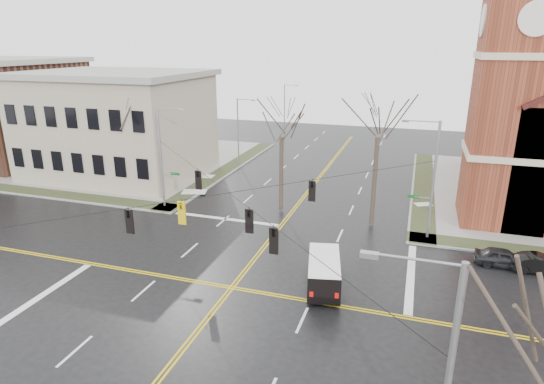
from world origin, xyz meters
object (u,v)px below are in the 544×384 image
(parked_car_b, at_px, (540,264))
(tree_nw_far, at_px, (135,120))
(parked_car_a, at_px, (504,258))
(tree_nw_near, at_px, (282,132))
(signal_pole_nw, at_px, (162,155))
(signal_pole_ne, at_px, (431,177))
(streetlight_north_b, at_px, (285,107))
(tree_ne, at_px, (378,131))
(cargo_van, at_px, (324,269))
(streetlight_north_a, at_px, (239,129))

(parked_car_b, height_order, tree_nw_far, tree_nw_far)
(parked_car_a, relative_size, tree_nw_near, 0.37)
(signal_pole_nw, relative_size, parked_car_b, 2.41)
(tree_nw_far, relative_size, tree_nw_near, 1.05)
(signal_pole_ne, xyz_separation_m, signal_pole_nw, (-22.64, 0.00, 0.00))
(signal_pole_nw, height_order, parked_car_a, signal_pole_nw)
(signal_pole_ne, xyz_separation_m, streetlight_north_b, (-21.97, 36.50, -0.48))
(parked_car_a, xyz_separation_m, tree_ne, (-9.26, 4.61, 7.28))
(signal_pole_ne, bearing_deg, tree_ne, 161.76)
(cargo_van, height_order, parked_car_b, cargo_van)
(streetlight_north_b, distance_m, parked_car_a, 48.19)
(cargo_van, xyz_separation_m, parked_car_a, (11.03, 6.24, -0.48))
(tree_nw_far, bearing_deg, tree_nw_near, -0.09)
(parked_car_a, bearing_deg, tree_nw_near, 74.76)
(parked_car_a, distance_m, tree_nw_near, 19.35)
(cargo_van, xyz_separation_m, tree_nw_near, (-6.32, 11.73, 6.10))
(streetlight_north_a, height_order, tree_nw_near, tree_nw_near)
(parked_car_a, bearing_deg, streetlight_north_b, 36.53)
(cargo_van, height_order, tree_nw_near, tree_nw_near)
(cargo_van, height_order, tree_ne, tree_ne)
(cargo_van, xyz_separation_m, tree_nw_far, (-20.71, 11.75, 6.43))
(parked_car_b, xyz_separation_m, tree_nw_near, (-19.52, 5.68, 6.59))
(cargo_van, relative_size, parked_car_a, 1.41)
(streetlight_north_a, xyz_separation_m, cargo_van, (15.99, -25.96, -3.36))
(streetlight_north_a, xyz_separation_m, tree_nw_far, (-4.72, -14.21, 3.07))
(tree_nw_near, bearing_deg, parked_car_a, -17.55)
(tree_nw_far, bearing_deg, tree_ne, -2.29)
(parked_car_b, relative_size, tree_ne, 0.34)
(tree_ne, bearing_deg, tree_nw_near, 173.82)
(parked_car_a, relative_size, parked_car_b, 0.99)
(streetlight_north_a, bearing_deg, parked_car_b, -34.29)
(streetlight_north_b, relative_size, tree_nw_far, 0.77)
(streetlight_north_b, relative_size, parked_car_b, 2.15)
(tree_ne, bearing_deg, streetlight_north_a, 139.60)
(signal_pole_nw, height_order, cargo_van, signal_pole_nw)
(cargo_van, bearing_deg, parked_car_b, 12.67)
(streetlight_north_b, height_order, parked_car_b, streetlight_north_b)
(parked_car_b, bearing_deg, tree_ne, 61.61)
(signal_pole_nw, bearing_deg, parked_car_b, -6.52)
(streetlight_north_a, xyz_separation_m, tree_ne, (17.76, -15.11, 3.44))
(tree_nw_near, bearing_deg, parked_car_b, -16.21)
(signal_pole_nw, bearing_deg, streetlight_north_a, 87.68)
(signal_pole_ne, height_order, cargo_van, signal_pole_ne)
(tree_nw_far, distance_m, tree_nw_near, 14.40)
(signal_pole_ne, relative_size, streetlight_north_a, 1.12)
(signal_pole_ne, bearing_deg, tree_nw_far, 175.10)
(cargo_van, height_order, tree_nw_far, tree_nw_far)
(cargo_van, relative_size, tree_ne, 0.48)
(streetlight_north_b, bearing_deg, streetlight_north_a, -90.00)
(streetlight_north_a, relative_size, tree_ne, 0.73)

